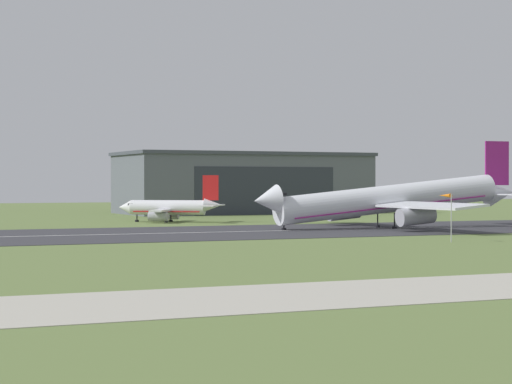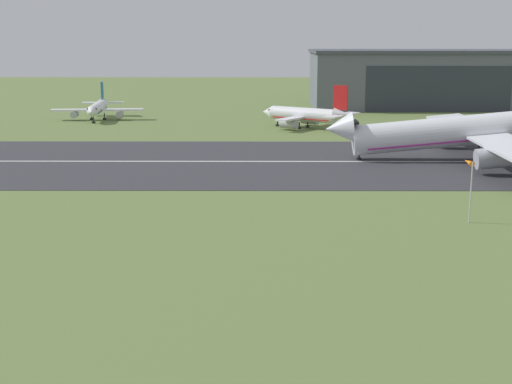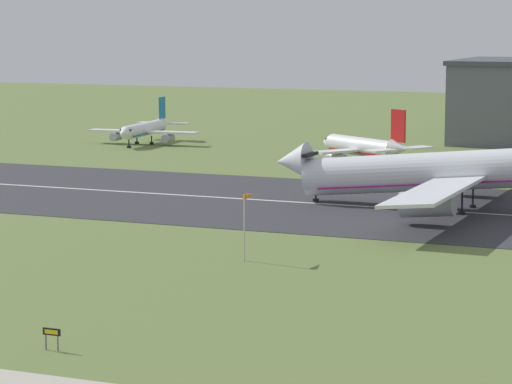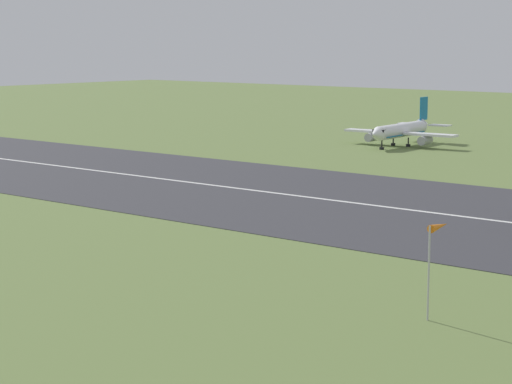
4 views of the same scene
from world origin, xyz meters
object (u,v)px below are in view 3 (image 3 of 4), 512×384
airplane_parked_centre (144,130)px  runway_sign (52,334)px  windsock_pole (248,199)px  airplane_landing (474,171)px  airplane_parked_west (363,147)px

airplane_parked_centre → runway_sign: size_ratio=13.34×
windsock_pole → airplane_landing: bearing=69.2°
airplane_landing → airplane_parked_centre: 97.59m
windsock_pole → runway_sign: (-0.02, -37.55, -4.88)m
windsock_pole → airplane_parked_west: bearing=99.2°
airplane_landing → runway_sign: (-14.75, -76.38, -3.91)m
runway_sign → airplane_landing: bearing=79.1°
airplane_parked_centre → windsock_pole: size_ratio=3.29×
airplane_parked_centre → windsock_pole: bearing=-57.2°
windsock_pole → runway_sign: size_ratio=4.05×
airplane_parked_west → runway_sign: airplane_parked_west is taller
airplane_landing → airplane_parked_west: 50.62m
airplane_landing → runway_sign: 77.89m
windsock_pole → airplane_parked_centre: bearing=122.8°
airplane_parked_west → windsock_pole: airplane_parked_west is taller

